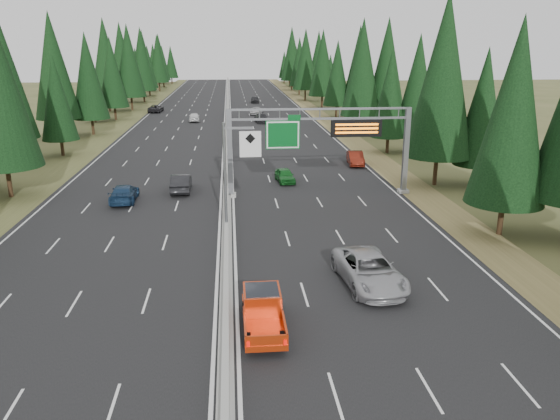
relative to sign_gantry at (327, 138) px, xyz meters
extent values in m
cube|color=black|center=(-8.92, 45.12, -5.23)|extent=(32.00, 260.00, 0.08)
cube|color=olive|center=(8.88, 45.12, -5.24)|extent=(3.60, 260.00, 0.06)
cube|color=#414922|center=(-26.72, 45.12, -5.24)|extent=(3.60, 260.00, 0.06)
cube|color=gray|center=(-8.92, 45.12, -5.04)|extent=(0.70, 260.00, 0.30)
cube|color=gray|center=(-8.92, 45.12, -4.64)|extent=(0.30, 260.00, 0.60)
cube|color=slate|center=(-8.57, 0.12, -1.29)|extent=(0.45, 0.45, 7.80)
cube|color=gray|center=(-8.57, 0.12, -5.04)|extent=(0.90, 0.90, 0.30)
cube|color=slate|center=(7.28, 0.12, -1.29)|extent=(0.45, 0.45, 7.80)
cube|color=gray|center=(7.28, 0.12, -5.04)|extent=(0.90, 0.90, 0.30)
cube|color=slate|center=(-0.64, 0.12, 2.53)|extent=(15.85, 0.35, 0.16)
cube|color=slate|center=(-0.64, 0.12, 1.69)|extent=(15.85, 0.35, 0.16)
cube|color=#054C19|center=(-3.92, -0.13, 0.36)|extent=(3.00, 0.10, 2.50)
cube|color=silver|center=(-3.92, -0.19, 0.36)|extent=(2.85, 0.02, 2.35)
cube|color=#054C19|center=(-2.92, -0.13, 1.86)|extent=(1.10, 0.10, 0.45)
cube|color=black|center=(2.58, -0.18, 0.86)|extent=(4.50, 0.40, 1.50)
cube|color=orange|center=(2.58, -0.40, 1.21)|extent=(3.80, 0.02, 0.18)
cube|color=orange|center=(2.58, -0.40, 0.86)|extent=(3.80, 0.02, 0.18)
cube|color=orange|center=(2.58, -0.40, 0.51)|extent=(3.80, 0.02, 0.18)
cylinder|color=slate|center=(-8.92, -9.88, -1.19)|extent=(0.20, 0.20, 8.00)
cube|color=gray|center=(-8.92, -9.88, -5.09)|extent=(0.50, 0.50, 0.20)
cube|color=slate|center=(-7.92, -9.88, 2.41)|extent=(2.00, 0.15, 0.15)
cube|color=silver|center=(-7.12, -10.00, 1.31)|extent=(1.50, 0.06, 1.80)
cylinder|color=black|center=(10.66, -11.76, -4.06)|extent=(0.40, 0.40, 2.43)
cone|color=black|center=(10.66, -11.76, 3.52)|extent=(5.46, 5.46, 12.73)
cylinder|color=black|center=(11.33, 2.97, -3.84)|extent=(0.40, 0.40, 2.87)
cone|color=black|center=(11.33, 2.97, 5.12)|extent=(6.45, 6.45, 15.04)
cylinder|color=black|center=(15.15, 2.22, -4.22)|extent=(0.40, 0.40, 2.09)
cone|color=black|center=(15.15, 2.22, 2.31)|extent=(4.71, 4.71, 10.98)
cylinder|color=black|center=(11.35, 19.75, -4.25)|extent=(0.40, 0.40, 2.03)
cone|color=black|center=(11.35, 19.75, 2.08)|extent=(4.56, 4.56, 10.65)
cylinder|color=black|center=(14.75, 19.76, -4.10)|extent=(0.40, 0.40, 2.33)
cone|color=black|center=(14.75, 19.76, 3.19)|extent=(5.25, 5.25, 12.25)
cylinder|color=black|center=(11.58, 35.91, -3.90)|extent=(0.40, 0.40, 2.74)
cone|color=black|center=(11.58, 35.91, 4.66)|extent=(6.16, 6.16, 14.38)
cylinder|color=black|center=(15.58, 36.64, -3.89)|extent=(0.40, 0.40, 2.76)
cone|color=black|center=(15.58, 36.64, 4.74)|extent=(6.21, 6.21, 14.49)
cylinder|color=black|center=(11.57, 55.28, -4.14)|extent=(0.40, 0.40, 2.26)
cone|color=black|center=(11.57, 55.28, 2.91)|extent=(5.08, 5.08, 11.85)
cylinder|color=black|center=(15.43, 54.33, -3.93)|extent=(0.40, 0.40, 2.68)
cone|color=black|center=(15.43, 54.33, 4.43)|extent=(6.02, 6.02, 14.05)
cylinder|color=black|center=(11.55, 71.66, -3.95)|extent=(0.40, 0.40, 2.63)
cone|color=black|center=(11.55, 71.66, 4.26)|extent=(5.91, 5.91, 13.80)
cylinder|color=black|center=(15.16, 71.33, -4.36)|extent=(0.40, 0.40, 1.82)
cone|color=black|center=(15.16, 71.33, 1.34)|extent=(4.10, 4.10, 9.57)
cylinder|color=black|center=(10.13, 88.29, -3.90)|extent=(0.40, 0.40, 2.73)
cone|color=black|center=(10.13, 88.29, 4.62)|extent=(6.14, 6.14, 14.32)
cylinder|color=black|center=(15.74, 85.47, -4.38)|extent=(0.40, 0.40, 1.78)
cone|color=black|center=(15.74, 85.47, 1.18)|extent=(4.00, 4.00, 9.34)
cylinder|color=black|center=(10.72, 104.74, -4.05)|extent=(0.40, 0.40, 2.45)
cone|color=black|center=(10.72, 104.74, 3.60)|extent=(5.50, 5.50, 12.84)
cylinder|color=black|center=(15.66, 103.11, -3.92)|extent=(0.40, 0.40, 2.70)
cone|color=black|center=(15.66, 103.11, 4.52)|extent=(6.08, 6.08, 14.18)
cylinder|color=black|center=(10.42, 120.76, -3.79)|extent=(0.40, 0.40, 2.95)
cone|color=black|center=(10.42, 120.76, 5.43)|extent=(6.64, 6.64, 15.49)
cylinder|color=black|center=(14.66, 121.75, -4.36)|extent=(0.40, 0.40, 1.81)
cone|color=black|center=(14.66, 121.75, 1.29)|extent=(4.07, 4.07, 9.50)
cylinder|color=black|center=(11.45, 136.35, -4.06)|extent=(0.40, 0.40, 2.42)
cone|color=black|center=(11.45, 136.35, 3.49)|extent=(5.44, 5.44, 12.69)
cylinder|color=black|center=(15.88, 138.13, -4.19)|extent=(0.40, 0.40, 2.15)
cone|color=black|center=(15.88, 138.13, 2.53)|extent=(4.84, 4.84, 11.30)
cylinder|color=black|center=(11.42, 154.18, -4.38)|extent=(0.40, 0.40, 1.78)
cone|color=black|center=(11.42, 154.18, 1.19)|extent=(4.01, 4.01, 9.35)
cylinder|color=black|center=(15.75, 154.49, -4.23)|extent=(0.40, 0.40, 2.07)
cone|color=black|center=(15.75, 154.49, 2.25)|extent=(4.67, 4.67, 10.89)
cylinder|color=black|center=(-28.26, 1.95, -3.85)|extent=(0.40, 0.40, 2.83)
cylinder|color=black|center=(-29.25, 21.59, -4.29)|extent=(0.40, 0.40, 1.96)
cone|color=black|center=(-29.25, 21.59, 1.82)|extent=(4.40, 4.40, 10.27)
cylinder|color=black|center=(-33.79, 18.35, -3.90)|extent=(0.40, 0.40, 2.75)
cone|color=black|center=(-33.79, 18.35, 4.68)|extent=(6.18, 6.18, 14.41)
cylinder|color=black|center=(-29.38, 38.24, -4.06)|extent=(0.40, 0.40, 2.41)
cone|color=black|center=(-29.38, 38.24, 3.49)|extent=(5.43, 5.43, 12.68)
cylinder|color=black|center=(-33.36, 35.50, -3.84)|extent=(0.40, 0.40, 2.85)
cone|color=black|center=(-33.36, 35.50, 5.07)|extent=(6.42, 6.42, 14.97)
cylinder|color=black|center=(-29.32, 55.33, -4.10)|extent=(0.40, 0.40, 2.34)
cone|color=black|center=(-29.32, 55.33, 3.23)|extent=(5.27, 5.27, 12.30)
cylinder|color=black|center=(-32.33, 52.51, -4.37)|extent=(0.40, 0.40, 1.81)
cone|color=black|center=(-32.33, 52.51, 1.28)|extent=(4.06, 4.06, 9.48)
cylinder|color=black|center=(-28.94, 71.14, -3.87)|extent=(0.40, 0.40, 2.79)
cone|color=black|center=(-28.94, 71.14, 4.84)|extent=(6.27, 6.27, 14.64)
cylinder|color=black|center=(-33.19, 69.33, -3.79)|extent=(0.40, 0.40, 2.96)
cone|color=black|center=(-33.19, 69.33, 5.47)|extent=(6.66, 6.66, 15.55)
cylinder|color=black|center=(-28.88, 88.11, -3.89)|extent=(0.40, 0.40, 2.76)
cone|color=black|center=(-28.88, 88.11, 4.75)|extent=(6.22, 6.22, 14.51)
cylinder|color=black|center=(-33.53, 88.14, -3.80)|extent=(0.40, 0.40, 2.94)
cone|color=black|center=(-33.53, 88.14, 5.38)|extent=(6.61, 6.61, 15.42)
cylinder|color=black|center=(-29.85, 105.04, -4.21)|extent=(0.40, 0.40, 2.11)
cone|color=black|center=(-29.85, 105.04, 2.38)|extent=(4.75, 4.75, 11.08)
cylinder|color=black|center=(-32.45, 101.57, -4.26)|extent=(0.40, 0.40, 2.02)
cone|color=black|center=(-32.45, 101.57, 2.04)|extent=(4.54, 4.54, 10.59)
cylinder|color=black|center=(-29.08, 120.56, -3.97)|extent=(0.40, 0.40, 2.60)
cone|color=black|center=(-29.08, 120.56, 4.15)|extent=(5.84, 5.84, 13.64)
cylinder|color=black|center=(-33.40, 121.07, -3.87)|extent=(0.40, 0.40, 2.81)
cone|color=black|center=(-33.40, 121.07, 4.90)|extent=(6.31, 6.31, 14.73)
cylinder|color=black|center=(-29.76, 137.83, -4.22)|extent=(0.40, 0.40, 2.10)
cone|color=black|center=(-29.76, 137.83, 2.33)|extent=(4.72, 4.72, 11.01)
cylinder|color=black|center=(-32.48, 136.60, -4.17)|extent=(0.40, 0.40, 2.19)
cone|color=black|center=(-32.48, 136.60, 2.66)|extent=(4.92, 4.92, 11.49)
cylinder|color=black|center=(-28.56, 152.54, -4.23)|extent=(0.40, 0.40, 2.08)
cone|color=black|center=(-28.56, 152.54, 2.28)|extent=(4.68, 4.68, 10.93)
cylinder|color=black|center=(-32.84, 154.77, -3.90)|extent=(0.40, 0.40, 2.74)
cone|color=black|center=(-32.84, 154.77, 4.65)|extent=(6.15, 6.15, 14.36)
imported|color=#9C9CA0|center=(-0.87, -19.50, -4.30)|extent=(3.54, 6.67, 1.79)
cylinder|color=black|center=(-7.95, -25.64, -4.81)|extent=(0.28, 0.75, 0.75)
cylinder|color=black|center=(-6.35, -25.64, -4.81)|extent=(0.28, 0.75, 0.75)
cylinder|color=black|center=(-7.95, -22.54, -4.81)|extent=(0.28, 0.75, 0.75)
cylinder|color=black|center=(-6.35, -22.54, -4.81)|extent=(0.28, 0.75, 0.75)
cube|color=#A4280A|center=(-7.15, -24.04, -4.67)|extent=(1.88, 5.26, 0.28)
cube|color=#A4280A|center=(-7.15, -23.20, -4.01)|extent=(1.79, 2.07, 1.03)
cube|color=black|center=(-7.15, -23.20, -3.73)|extent=(1.60, 1.79, 0.52)
cube|color=#A4280A|center=(-8.04, -25.45, -4.34)|extent=(0.09, 2.26, 0.56)
cube|color=#A4280A|center=(-6.25, -25.45, -4.34)|extent=(0.09, 2.26, 0.56)
cube|color=#A4280A|center=(-7.15, -26.58, -4.34)|extent=(1.88, 0.09, 0.56)
imported|color=#16601F|center=(-3.20, 5.12, -4.51)|extent=(1.99, 4.11, 1.35)
imported|color=maroon|center=(5.58, 12.46, -4.43)|extent=(2.05, 4.76, 1.52)
imported|color=black|center=(-2.94, 49.04, -4.44)|extent=(2.58, 5.32, 1.49)
imported|color=#B6B6B6|center=(-3.33, 60.57, -4.50)|extent=(2.72, 5.13, 1.37)
imported|color=black|center=(-2.51, 83.27, -4.42)|extent=(1.93, 4.55, 1.53)
imported|color=black|center=(-13.15, 2.43, -4.37)|extent=(1.83, 5.00, 1.63)
imported|color=#162F4E|center=(-17.79, -0.65, -4.44)|extent=(2.25, 5.21, 1.49)
imported|color=silver|center=(-14.80, 51.28, -4.41)|extent=(2.06, 4.68, 1.57)
imported|color=black|center=(-23.42, 66.18, -4.44)|extent=(2.84, 5.57, 1.51)
camera|label=1|loc=(-8.46, -47.33, 7.86)|focal=35.00mm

